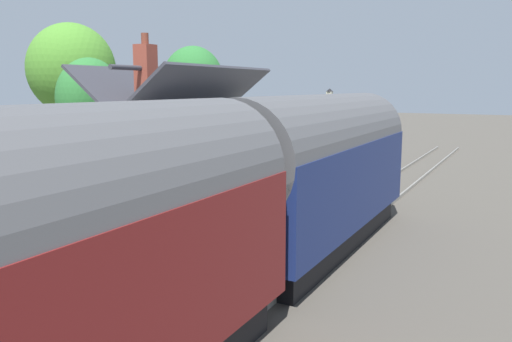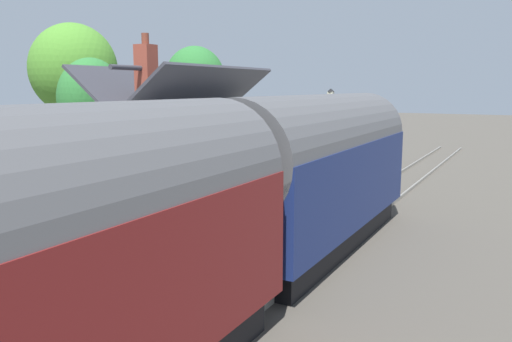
{
  "view_description": "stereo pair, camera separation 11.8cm",
  "coord_description": "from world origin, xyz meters",
  "px_view_note": "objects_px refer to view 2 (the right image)",
  "views": [
    {
      "loc": [
        -15.0,
        -6.14,
        4.52
      ],
      "look_at": [
        -0.34,
        1.5,
        1.87
      ],
      "focal_mm": 36.84,
      "sensor_mm": 36.0,
      "label": 1
    },
    {
      "loc": [
        -14.95,
        -6.24,
        4.52
      ],
      "look_at": [
        -0.34,
        1.5,
        1.87
      ],
      "focal_mm": 36.84,
      "sensor_mm": 36.0,
      "label": 2
    }
  ],
  "objects_px": {
    "station_building": "(179,147)",
    "tree_mid_background": "(74,69)",
    "planter_under_sign": "(286,156)",
    "planter_bench_left": "(249,159)",
    "bench_platform_end": "(106,215)",
    "lamp_post_platform": "(330,113)",
    "bench_by_lamp": "(310,154)",
    "tree_distant": "(195,81)",
    "train": "(233,201)",
    "bench_near_building": "(329,150)",
    "planter_corner_building": "(11,240)",
    "tree_far_left": "(92,99)"
  },
  "relations": [
    {
      "from": "planter_under_sign",
      "to": "tree_mid_background",
      "type": "xyz_separation_m",
      "value": [
        -2.19,
        11.31,
        4.14
      ]
    },
    {
      "from": "tree_mid_background",
      "to": "tree_far_left",
      "type": "bearing_deg",
      "value": -128.07
    },
    {
      "from": "planter_bench_left",
      "to": "tree_mid_background",
      "type": "height_order",
      "value": "tree_mid_background"
    },
    {
      "from": "station_building",
      "to": "tree_mid_background",
      "type": "distance_m",
      "value": 11.8
    },
    {
      "from": "planter_corner_building",
      "to": "planter_bench_left",
      "type": "bearing_deg",
      "value": 5.53
    },
    {
      "from": "station_building",
      "to": "planter_bench_left",
      "type": "relative_size",
      "value": 8.02
    },
    {
      "from": "bench_platform_end",
      "to": "lamp_post_platform",
      "type": "height_order",
      "value": "lamp_post_platform"
    },
    {
      "from": "planter_corner_building",
      "to": "planter_bench_left",
      "type": "distance_m",
      "value": 13.47
    },
    {
      "from": "train",
      "to": "bench_platform_end",
      "type": "distance_m",
      "value": 4.09
    },
    {
      "from": "bench_platform_end",
      "to": "lamp_post_platform",
      "type": "distance_m",
      "value": 12.53
    },
    {
      "from": "tree_distant",
      "to": "tree_far_left",
      "type": "height_order",
      "value": "tree_distant"
    },
    {
      "from": "bench_platform_end",
      "to": "bench_near_building",
      "type": "bearing_deg",
      "value": -0.34
    },
    {
      "from": "planter_bench_left",
      "to": "tree_distant",
      "type": "bearing_deg",
      "value": 48.61
    },
    {
      "from": "tree_distant",
      "to": "train",
      "type": "bearing_deg",
      "value": -143.7
    },
    {
      "from": "planter_bench_left",
      "to": "station_building",
      "type": "bearing_deg",
      "value": -179.13
    },
    {
      "from": "train",
      "to": "bench_near_building",
      "type": "bearing_deg",
      "value": 13.38
    },
    {
      "from": "tree_distant",
      "to": "bench_near_building",
      "type": "bearing_deg",
      "value": -101.32
    },
    {
      "from": "planter_corner_building",
      "to": "tree_distant",
      "type": "xyz_separation_m",
      "value": [
        19.82,
        8.57,
        3.74
      ]
    },
    {
      "from": "bench_by_lamp",
      "to": "lamp_post_platform",
      "type": "distance_m",
      "value": 2.96
    },
    {
      "from": "tree_distant",
      "to": "tree_mid_background",
      "type": "bearing_deg",
      "value": 156.93
    },
    {
      "from": "planter_corner_building",
      "to": "bench_near_building",
      "type": "bearing_deg",
      "value": -2.89
    },
    {
      "from": "station_building",
      "to": "tree_far_left",
      "type": "xyz_separation_m",
      "value": [
        0.47,
        4.66,
        1.64
      ]
    },
    {
      "from": "bench_platform_end",
      "to": "tree_far_left",
      "type": "distance_m",
      "value": 9.6
    },
    {
      "from": "tree_mid_background",
      "to": "planter_corner_building",
      "type": "bearing_deg",
      "value": -138.22
    },
    {
      "from": "station_building",
      "to": "tree_far_left",
      "type": "relative_size",
      "value": 1.18
    },
    {
      "from": "planter_bench_left",
      "to": "tree_distant",
      "type": "distance_m",
      "value": 10.35
    },
    {
      "from": "planter_corner_building",
      "to": "planter_bench_left",
      "type": "relative_size",
      "value": 0.94
    },
    {
      "from": "lamp_post_platform",
      "to": "tree_far_left",
      "type": "xyz_separation_m",
      "value": [
        -5.93,
        8.1,
        0.64
      ]
    },
    {
      "from": "bench_platform_end",
      "to": "tree_far_left",
      "type": "height_order",
      "value": "tree_far_left"
    },
    {
      "from": "planter_under_sign",
      "to": "planter_bench_left",
      "type": "xyz_separation_m",
      "value": [
        -1.67,
        1.09,
        -0.02
      ]
    },
    {
      "from": "bench_near_building",
      "to": "tree_distant",
      "type": "height_order",
      "value": "tree_distant"
    },
    {
      "from": "planter_bench_left",
      "to": "tree_mid_background",
      "type": "relative_size",
      "value": 0.11
    },
    {
      "from": "planter_corner_building",
      "to": "bench_by_lamp",
      "type": "bearing_deg",
      "value": -2.46
    },
    {
      "from": "bench_near_building",
      "to": "tree_mid_background",
      "type": "relative_size",
      "value": 0.18
    },
    {
      "from": "tree_distant",
      "to": "station_building",
      "type": "bearing_deg",
      "value": -148.09
    },
    {
      "from": "bench_platform_end",
      "to": "bench_by_lamp",
      "type": "xyz_separation_m",
      "value": [
        13.78,
        0.13,
        0.0
      ]
    },
    {
      "from": "planter_bench_left",
      "to": "lamp_post_platform",
      "type": "relative_size",
      "value": 0.23
    },
    {
      "from": "train",
      "to": "tree_distant",
      "type": "height_order",
      "value": "tree_distant"
    },
    {
      "from": "bench_near_building",
      "to": "tree_far_left",
      "type": "bearing_deg",
      "value": 144.31
    },
    {
      "from": "bench_by_lamp",
      "to": "planter_bench_left",
      "type": "height_order",
      "value": "bench_by_lamp"
    },
    {
      "from": "planter_under_sign",
      "to": "lamp_post_platform",
      "type": "height_order",
      "value": "lamp_post_platform"
    },
    {
      "from": "station_building",
      "to": "tree_mid_background",
      "type": "xyz_separation_m",
      "value": [
        4.88,
        10.3,
        3.05
      ]
    },
    {
      "from": "train",
      "to": "planter_under_sign",
      "type": "distance_m",
      "value": 14.36
    },
    {
      "from": "tree_distant",
      "to": "tree_mid_background",
      "type": "distance_m",
      "value": 7.55
    },
    {
      "from": "bench_platform_end",
      "to": "tree_far_left",
      "type": "relative_size",
      "value": 0.25
    },
    {
      "from": "station_building",
      "to": "planter_bench_left",
      "type": "xyz_separation_m",
      "value": [
        5.4,
        0.08,
        -1.12
      ]
    },
    {
      "from": "train",
      "to": "tree_mid_background",
      "type": "distance_m",
      "value": 20.05
    },
    {
      "from": "train",
      "to": "planter_bench_left",
      "type": "bearing_deg",
      "value": 27.32
    },
    {
      "from": "tree_mid_background",
      "to": "bench_by_lamp",
      "type": "bearing_deg",
      "value": -76.12
    },
    {
      "from": "station_building",
      "to": "lamp_post_platform",
      "type": "xyz_separation_m",
      "value": [
        6.4,
        -3.44,
        1.0
      ]
    }
  ]
}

